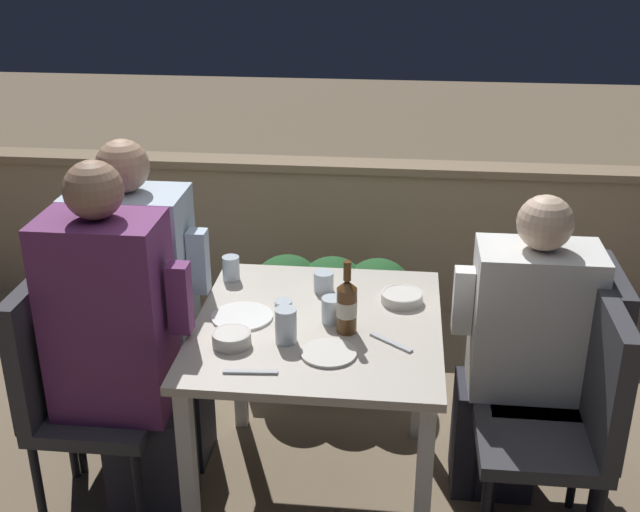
{
  "coord_description": "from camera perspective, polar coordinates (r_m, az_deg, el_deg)",
  "views": [
    {
      "loc": [
        0.26,
        -2.43,
        2.06
      ],
      "look_at": [
        0.0,
        0.07,
        0.96
      ],
      "focal_mm": 45.0,
      "sensor_mm": 36.0,
      "label": 1
    }
  ],
  "objects": [
    {
      "name": "glass_cup_2",
      "position": [
        3.08,
        -6.35,
        -0.87
      ],
      "size": [
        0.07,
        0.07,
        0.09
      ],
      "color": "silver",
      "rests_on": "dining_table"
    },
    {
      "name": "glass_cup_3",
      "position": [
        2.76,
        0.87,
        -3.85
      ],
      "size": [
        0.07,
        0.07,
        0.09
      ],
      "color": "silver",
      "rests_on": "dining_table"
    },
    {
      "name": "person_purple_stripe",
      "position": [
        2.82,
        -14.0,
        -6.47
      ],
      "size": [
        0.48,
        0.26,
        1.34
      ],
      "color": "#282833",
      "rests_on": "ground_plane"
    },
    {
      "name": "chair_left_far",
      "position": [
        3.22,
        -15.54,
        -5.36
      ],
      "size": [
        0.42,
        0.42,
        0.91
      ],
      "color": "#333338",
      "rests_on": "ground_plane"
    },
    {
      "name": "bowl_0",
      "position": [
        2.64,
        -6.31,
        -5.8
      ],
      "size": [
        0.13,
        0.13,
        0.05
      ],
      "color": "beige",
      "rests_on": "dining_table"
    },
    {
      "name": "chair_left_near",
      "position": [
        2.96,
        -17.38,
        -8.39
      ],
      "size": [
        0.42,
        0.42,
        0.91
      ],
      "color": "#333338",
      "rests_on": "ground_plane"
    },
    {
      "name": "bowl_1",
      "position": [
        2.92,
        5.85,
        -2.9
      ],
      "size": [
        0.15,
        0.15,
        0.04
      ],
      "color": "silver",
      "rests_on": "dining_table"
    },
    {
      "name": "plate_0",
      "position": [
        2.58,
        0.62,
        -6.92
      ],
      "size": [
        0.18,
        0.18,
        0.01
      ],
      "color": "silver",
      "rests_on": "dining_table"
    },
    {
      "name": "person_white_polo",
      "position": [
        2.98,
        14.03,
        -6.61
      ],
      "size": [
        0.5,
        0.26,
        1.18
      ],
      "color": "#282833",
      "rests_on": "ground_plane"
    },
    {
      "name": "glass_cup_4",
      "position": [
        2.76,
        -2.61,
        -3.97
      ],
      "size": [
        0.06,
        0.06,
        0.08
      ],
      "color": "silver",
      "rests_on": "dining_table"
    },
    {
      "name": "chair_right_near",
      "position": [
        2.8,
        17.59,
        -10.42
      ],
      "size": [
        0.42,
        0.42,
        0.91
      ],
      "color": "#333338",
      "rests_on": "ground_plane"
    },
    {
      "name": "plate_1",
      "position": [
        2.81,
        -5.56,
        -4.3
      ],
      "size": [
        0.22,
        0.22,
        0.01
      ],
      "color": "white",
      "rests_on": "dining_table"
    },
    {
      "name": "glass_cup_0",
      "position": [
        2.98,
        0.26,
        -1.84
      ],
      "size": [
        0.07,
        0.07,
        0.08
      ],
      "color": "silver",
      "rests_on": "dining_table"
    },
    {
      "name": "fork_0",
      "position": [
        2.65,
        5.08,
        -6.14
      ],
      "size": [
        0.15,
        0.12,
        0.01
      ],
      "color": "silver",
      "rests_on": "dining_table"
    },
    {
      "name": "planter_hedge",
      "position": [
        3.71,
        0.81,
        -4.06
      ],
      "size": [
        0.76,
        0.47,
        0.59
      ],
      "color": "brown",
      "rests_on": "ground_plane"
    },
    {
      "name": "chair_right_far",
      "position": [
        3.04,
        17.73,
        -7.48
      ],
      "size": [
        0.42,
        0.42,
        0.91
      ],
      "color": "#333338",
      "rests_on": "ground_plane"
    },
    {
      "name": "person_blue_shirt",
      "position": [
        3.1,
        -12.36,
        -3.7
      ],
      "size": [
        0.5,
        0.26,
        1.32
      ],
      "color": "#282833",
      "rests_on": "ground_plane"
    },
    {
      "name": "ground_plane",
      "position": [
        3.19,
        -0.14,
        -16.49
      ],
      "size": [
        16.0,
        16.0,
        0.0
      ],
      "primitive_type": "plane",
      "color": "#847056"
    },
    {
      "name": "fork_1",
      "position": [
        2.5,
        -4.97,
        -8.21
      ],
      "size": [
        0.17,
        0.03,
        0.01
      ],
      "color": "silver",
      "rests_on": "dining_table"
    },
    {
      "name": "dining_table",
      "position": [
        2.82,
        -0.15,
        -6.54
      ],
      "size": [
        0.85,
        0.92,
        0.74
      ],
      "color": "#BCB2A3",
      "rests_on": "ground_plane"
    },
    {
      "name": "beer_bottle",
      "position": [
        2.67,
        1.92,
        -3.52
      ],
      "size": [
        0.07,
        0.07,
        0.26
      ],
      "color": "brown",
      "rests_on": "dining_table"
    },
    {
      "name": "glass_cup_1",
      "position": [
        2.63,
        -2.44,
        -4.97
      ],
      "size": [
        0.07,
        0.07,
        0.12
      ],
      "color": "silver",
      "rests_on": "dining_table"
    },
    {
      "name": "parapet_wall",
      "position": [
        4.38,
        2.14,
        1.6
      ],
      "size": [
        9.0,
        0.18,
        0.82
      ],
      "color": "tan",
      "rests_on": "ground_plane"
    }
  ]
}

